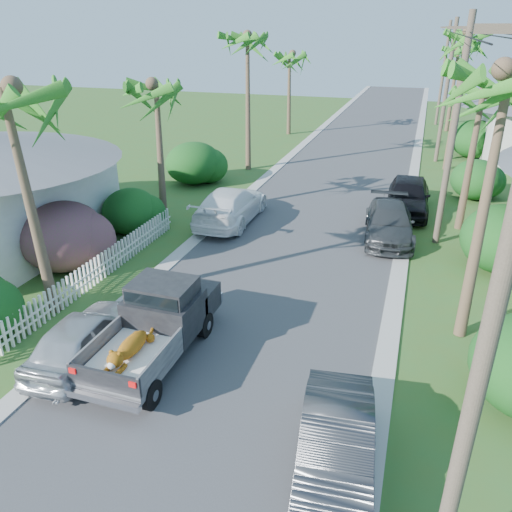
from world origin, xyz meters
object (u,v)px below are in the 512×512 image
(parked_car_rf, at_px, (408,196))
(palm_r_b, at_px, (483,93))
(utility_pole_c, at_px, (446,91))
(utility_pole_a, at_px, (487,346))
(parked_car_rn, at_px, (335,448))
(palm_r_c, at_px, (467,33))
(palm_r_a, at_px, (511,72))
(palm_r_d, at_px, (459,49))
(parked_car_lf, at_px, (231,205))
(utility_pole_b, at_px, (453,134))
(parked_car_ln, at_px, (85,337))
(palm_l_b, at_px, (155,85))
(palm_l_a, at_px, (7,88))
(palm_l_d, at_px, (290,54))
(parked_car_rm, at_px, (389,223))
(utility_pole_d, at_px, (443,73))
(palm_l_c, at_px, (247,36))
(pickup_truck, at_px, (160,319))

(parked_car_rf, distance_m, palm_r_b, 5.84)
(utility_pole_c, bearing_deg, utility_pole_a, -90.00)
(parked_car_rn, bearing_deg, palm_r_c, 77.35)
(palm_r_a, bearing_deg, palm_r_d, 89.66)
(palm_r_b, bearing_deg, utility_pole_a, -93.37)
(parked_car_lf, distance_m, utility_pole_b, 9.99)
(parked_car_ln, bearing_deg, parked_car_rf, -120.58)
(parked_car_ln, distance_m, palm_l_b, 12.44)
(parked_car_rf, height_order, palm_l_a, palm_l_a)
(palm_l_d, xyz_separation_m, palm_r_d, (13.00, 6.00, 0.29))
(parked_car_rm, height_order, utility_pole_c, utility_pole_c)
(parked_car_rm, distance_m, utility_pole_c, 15.75)
(parked_car_rm, distance_m, palm_l_b, 11.76)
(palm_l_b, distance_m, palm_r_c, 19.21)
(palm_r_d, bearing_deg, utility_pole_b, -91.91)
(parked_car_rf, distance_m, palm_r_a, 12.61)
(palm_r_d, xyz_separation_m, utility_pole_d, (-0.90, 3.00, -2.14))
(parked_car_rf, height_order, palm_l_c, palm_l_c)
(parked_car_lf, bearing_deg, parked_car_rf, -153.96)
(palm_l_a, relative_size, utility_pole_d, 0.91)
(palm_r_c, xyz_separation_m, palm_r_d, (0.30, 14.00, -1.37))
(pickup_truck, relative_size, palm_l_a, 0.62)
(pickup_truck, xyz_separation_m, palm_l_a, (-4.38, 0.69, 5.92))
(utility_pole_a, relative_size, utility_pole_c, 1.00)
(palm_r_a, relative_size, utility_pole_b, 0.97)
(palm_l_b, distance_m, utility_pole_c, 20.30)
(pickup_truck, bearing_deg, parked_car_rf, 67.09)
(palm_l_d, relative_size, utility_pole_b, 0.86)
(palm_l_c, bearing_deg, parked_car_rf, -28.09)
(palm_r_a, bearing_deg, palm_l_d, 114.57)
(palm_l_d, bearing_deg, palm_r_c, -32.21)
(parked_car_rn, height_order, palm_l_b, palm_l_b)
(parked_car_rm, relative_size, palm_l_a, 0.60)
(palm_l_a, bearing_deg, parked_car_lf, 75.07)
(parked_car_rn, xyz_separation_m, palm_r_d, (2.90, 40.48, 6.05))
(pickup_truck, height_order, palm_l_a, palm_l_a)
(parked_car_ln, bearing_deg, palm_r_c, -115.17)
(pickup_truck, xyz_separation_m, utility_pole_b, (7.42, 10.69, 3.59))
(palm_l_d, bearing_deg, parked_car_rf, -58.48)
(pickup_truck, distance_m, utility_pole_b, 13.50)
(utility_pole_d, bearing_deg, palm_l_d, -143.36)
(parked_car_lf, xyz_separation_m, palm_r_a, (9.94, -6.62, 6.61))
(palm_l_c, xyz_separation_m, palm_l_d, (-0.50, 12.00, -1.47))
(parked_car_lf, height_order, palm_l_d, palm_l_d)
(parked_car_rf, bearing_deg, parked_car_rm, -99.95)
(parked_car_rm, height_order, utility_pole_a, utility_pole_a)
(palm_l_c, bearing_deg, palm_l_a, -90.60)
(palm_l_b, distance_m, palm_r_b, 13.73)
(palm_l_b, relative_size, utility_pole_c, 0.82)
(parked_car_rm, height_order, utility_pole_b, utility_pole_b)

